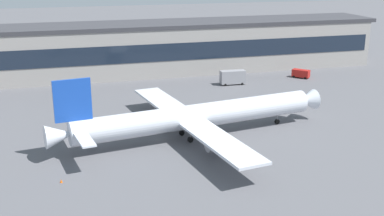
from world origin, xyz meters
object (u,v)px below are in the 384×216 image
Objects in this scene: catering_truck at (232,77)px; crew_van at (301,73)px; follow_me_car at (68,92)px; airliner at (193,116)px; traffic_cone_0 at (61,181)px.

catering_truck is 23.41m from crew_van.
follow_me_car is 46.31m from catering_truck.
follow_me_car is 0.63× the size of catering_truck.
follow_me_car is (-23.37, 38.88, -3.43)m from airliner.
catering_truck is 1.36× the size of crew_van.
traffic_cone_0 is at bearing -93.31° from follow_me_car.
traffic_cone_0 is at bearing -151.93° from airliner.
follow_me_car is 0.85× the size of crew_van.
catering_truck is (46.30, -0.03, 1.20)m from follow_me_car.
crew_van is at bearing 37.09° from traffic_cone_0.
airliner is 8.09× the size of catering_truck.
catering_truck is at bearing -175.11° from crew_van.
airliner is 30.26m from traffic_cone_0.
airliner reaches higher than traffic_cone_0.
airliner reaches higher than catering_truck.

